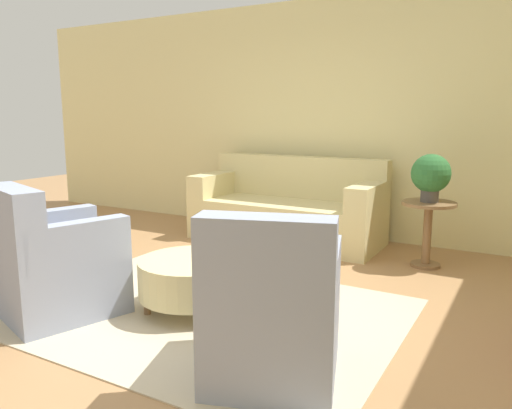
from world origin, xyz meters
TOP-DOWN VIEW (x-y plane):
  - ground_plane at (0.00, 0.00)m, footprint 16.00×16.00m
  - wall_back at (0.00, 2.86)m, footprint 9.60×0.12m
  - rug at (0.00, 0.00)m, footprint 2.86×2.15m
  - couch at (-0.40, 2.27)m, footprint 2.18×0.90m
  - armchair_left at (-0.90, -0.58)m, footprint 0.90×0.96m
  - armchair_right at (0.90, -0.58)m, footprint 0.90×0.96m
  - ottoman_table at (-0.08, -0.01)m, footprint 0.80×0.80m
  - side_table at (1.22, 2.02)m, footprint 0.51×0.51m
  - potted_plant_on_side_table at (1.22, 2.02)m, footprint 0.37×0.37m

SIDE VIEW (x-z plane):
  - ground_plane at x=0.00m, z-range 0.00..0.00m
  - rug at x=0.00m, z-range 0.00..0.01m
  - ottoman_table at x=-0.08m, z-range 0.07..0.46m
  - couch at x=-0.40m, z-range -0.13..0.84m
  - armchair_left at x=-0.90m, z-range -0.10..0.87m
  - armchair_right at x=0.90m, z-range -0.10..0.87m
  - side_table at x=1.22m, z-range 0.11..0.75m
  - potted_plant_on_side_table at x=1.22m, z-range 0.67..1.13m
  - wall_back at x=0.00m, z-range 0.00..2.80m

